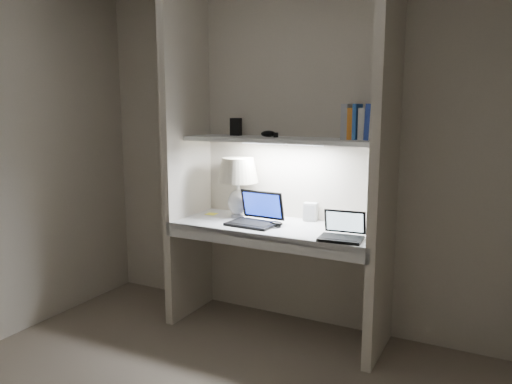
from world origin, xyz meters
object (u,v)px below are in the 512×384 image
Objects in this scene: laptop_netbook at (342,232)px; book_row at (360,123)px; laptop_main at (256,217)px; speaker at (311,212)px; table_lamp at (238,177)px.

book_row is (0.00, 0.30, 0.66)m from laptop_netbook.
speaker is at bearing 43.21° from laptop_main.
book_row is at bearing 3.20° from table_lamp.
laptop_main is (0.22, -0.14, -0.24)m from table_lamp.
table_lamp is 0.59m from speaker.
speaker is 0.58× the size of book_row.
laptop_main reaches higher than speaker.
table_lamp is 1.91× the size of book_row.
laptop_main is 1.23× the size of laptop_netbook.
laptop_main is 1.51× the size of book_row.
book_row is (0.35, -0.06, 0.64)m from speaker.
speaker is at bearing 128.87° from laptop_netbook.
laptop_netbook reaches higher than speaker.
table_lamp is 0.36m from laptop_main.
book_row reaches higher than laptop_main.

